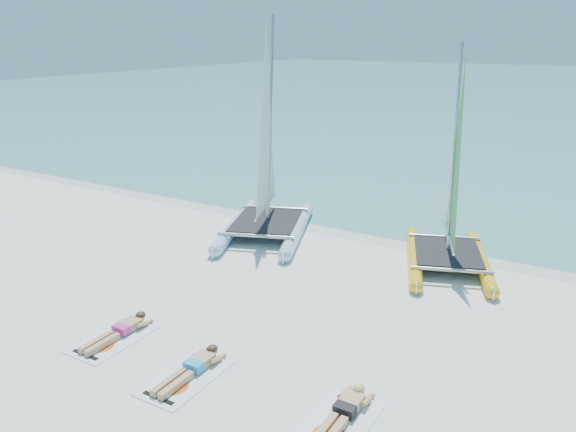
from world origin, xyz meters
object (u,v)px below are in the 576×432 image
object	(u,v)px
sunbather_a	(120,330)
towel_b	(186,377)
towel_a	(114,339)
towel_c	(338,423)
catamaran_blue	(266,170)
sunbather_c	(344,412)
sunbather_b	(192,367)
catamaran_yellow	(451,193)

from	to	relation	value
sunbather_a	towel_b	bearing A→B (deg)	-12.35
towel_a	sunbather_a	world-z (taller)	sunbather_a
sunbather_a	towel_c	bearing A→B (deg)	-2.30
catamaran_blue	sunbather_a	world-z (taller)	catamaran_blue
catamaran_blue	sunbather_a	xyz separation A→B (m)	(0.86, -7.18, -1.98)
towel_a	sunbather_c	distance (m)	5.32
catamaran_blue	sunbather_b	bearing A→B (deg)	-87.95
catamaran_yellow	sunbather_b	xyz separation A→B (m)	(-2.56, -8.22, -1.84)
towel_a	towel_c	xyz separation A→B (m)	(5.32, -0.02, 0.00)
catamaran_yellow	sunbather_a	distance (m)	9.45
catamaran_yellow	sunbather_c	distance (m)	8.16
sunbather_a	towel_b	distance (m)	2.32
towel_b	towel_c	world-z (taller)	same
sunbather_b	catamaran_blue	bearing A→B (deg)	112.62
sunbather_a	towel_c	distance (m)	5.32
sunbather_a	towel_a	bearing A→B (deg)	-90.00
towel_b	sunbather_b	world-z (taller)	sunbather_b
sunbather_b	sunbather_c	xyz separation A→B (m)	(3.06, 0.28, 0.00)
catamaran_blue	towel_c	world-z (taller)	catamaran_blue
catamaran_blue	towel_a	bearing A→B (deg)	-103.92
catamaran_yellow	towel_a	size ratio (longest dim) A/B	3.36
catamaran_yellow	sunbather_c	bearing A→B (deg)	-106.53
sunbather_b	catamaran_yellow	bearing A→B (deg)	72.70
towel_b	sunbather_b	bearing A→B (deg)	90.00
sunbather_a	towel_b	size ratio (longest dim) A/B	0.93
catamaran_yellow	towel_b	world-z (taller)	catamaran_yellow
towel_b	sunbather_b	size ratio (longest dim) A/B	1.07
towel_a	sunbather_a	bearing A→B (deg)	90.00
towel_b	towel_c	size ratio (longest dim) A/B	1.00
catamaran_blue	catamaran_yellow	size ratio (longest dim) A/B	1.13
catamaran_blue	towel_a	distance (m)	7.71
sunbather_a	towel_b	world-z (taller)	sunbather_a
catamaran_yellow	sunbather_b	world-z (taller)	catamaran_yellow
towel_b	sunbather_c	world-z (taller)	sunbather_c
catamaran_blue	towel_a	size ratio (longest dim) A/B	3.80
towel_b	towel_a	bearing A→B (deg)	172.37
catamaran_yellow	sunbather_a	xyz separation A→B (m)	(-4.82, -7.91, -1.84)
catamaran_yellow	towel_b	size ratio (longest dim) A/B	3.36
catamaran_blue	sunbather_a	bearing A→B (deg)	-103.74
catamaran_blue	sunbather_b	xyz separation A→B (m)	(3.12, -7.49, -1.98)
towel_c	sunbather_c	distance (m)	0.22
catamaran_blue	towel_c	size ratio (longest dim) A/B	3.80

